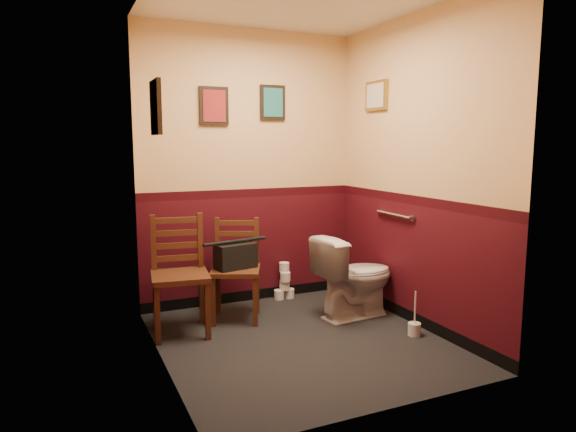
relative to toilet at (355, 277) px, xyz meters
name	(u,v)px	position (x,y,z in m)	size (l,w,h in m)	color
floor	(301,341)	(-0.72, -0.34, -0.38)	(2.20, 2.40, 0.00)	black
wall_back	(249,169)	(-0.72, 0.86, 0.97)	(2.20, 2.70, 0.00)	#3C0A13
wall_front	(392,188)	(-0.72, -1.54, 0.97)	(2.20, 2.70, 0.00)	#3C0A13
wall_left	(158,180)	(-1.82, -0.34, 0.97)	(2.40, 2.70, 0.00)	#3C0A13
wall_right	(415,172)	(0.38, -0.34, 0.97)	(2.40, 2.70, 0.00)	#3C0A13
grab_bar	(394,215)	(0.35, -0.09, 0.57)	(0.05, 0.56, 0.06)	silver
framed_print_back_a	(214,106)	(-1.07, 0.84, 1.57)	(0.28, 0.04, 0.36)	black
framed_print_back_b	(273,103)	(-0.47, 0.84, 1.62)	(0.26, 0.04, 0.34)	black
framed_print_left	(156,107)	(-1.80, -0.24, 1.47)	(0.04, 0.30, 0.38)	black
framed_print_right	(376,96)	(0.36, 0.26, 1.67)	(0.04, 0.34, 0.28)	olive
toilet	(355,277)	(0.00, 0.00, 0.00)	(0.43, 0.77, 0.75)	white
toilet_brush	(414,328)	(0.21, -0.62, -0.31)	(0.11, 0.11, 0.38)	silver
chair_left	(180,275)	(-1.56, 0.27, 0.13)	(0.53, 0.53, 1.00)	#582F1A
chair_right	(236,269)	(-1.02, 0.41, 0.08)	(0.56, 0.56, 0.92)	#582F1A
handbag	(235,256)	(-1.03, 0.37, 0.22)	(0.39, 0.25, 0.26)	black
tp_stack	(285,283)	(-0.38, 0.76, -0.21)	(0.22, 0.13, 0.38)	silver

